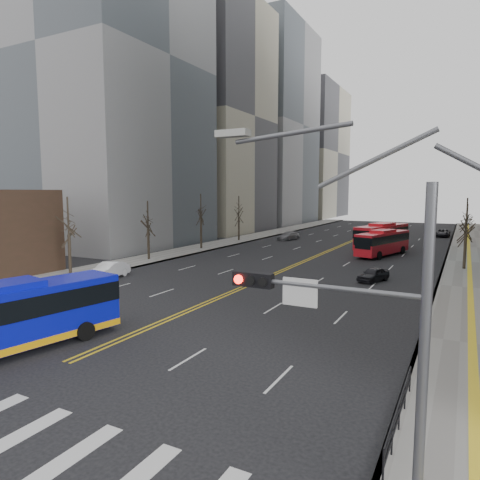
% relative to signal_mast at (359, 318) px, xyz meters
% --- Properties ---
extents(sidewalk_right, '(7.00, 130.00, 0.15)m').
position_rel_signal_mast_xyz_m(sidewalk_right, '(3.73, 43.00, -4.78)').
color(sidewalk_right, gray).
rests_on(sidewalk_right, ground).
extents(sidewalk_left, '(5.00, 130.00, 0.15)m').
position_rel_signal_mast_xyz_m(sidewalk_left, '(-30.27, 43.00, -4.78)').
color(sidewalk_left, gray).
rests_on(sidewalk_left, ground).
extents(centerline, '(0.55, 100.00, 0.01)m').
position_rel_signal_mast_xyz_m(centerline, '(-13.77, 53.00, -4.85)').
color(centerline, gold).
rests_on(centerline, ground).
extents(office_towers, '(83.00, 134.00, 58.00)m').
position_rel_signal_mast_xyz_m(office_towers, '(-13.64, 66.51, 19.07)').
color(office_towers, gray).
rests_on(office_towers, ground).
extents(signal_mast, '(5.37, 0.37, 9.39)m').
position_rel_signal_mast_xyz_m(signal_mast, '(0.00, 0.00, 0.00)').
color(signal_mast, slate).
rests_on(signal_mast, ground).
extents(pedestrian_railing, '(0.06, 6.06, 1.02)m').
position_rel_signal_mast_xyz_m(pedestrian_railing, '(0.53, 4.00, -4.03)').
color(pedestrian_railing, black).
rests_on(pedestrian_railing, sidewalk_right).
extents(street_trees, '(35.20, 47.20, 7.60)m').
position_rel_signal_mast_xyz_m(street_trees, '(-20.94, 32.55, 0.02)').
color(street_trees, black).
rests_on(street_trees, ground).
extents(red_bus_near, '(5.05, 10.32, 3.22)m').
position_rel_signal_mast_xyz_m(red_bus_near, '(-6.71, 44.21, -3.06)').
color(red_bus_near, red).
rests_on(red_bus_near, ground).
extents(red_bus_far, '(5.51, 11.77, 3.63)m').
position_rel_signal_mast_xyz_m(red_bus_far, '(-7.81, 50.19, -2.84)').
color(red_bus_far, red).
rests_on(red_bus_far, ground).
extents(car_white, '(1.99, 4.59, 1.47)m').
position_rel_signal_mast_xyz_m(car_white, '(-26.27, 18.26, -4.12)').
color(car_white, white).
rests_on(car_white, ground).
extents(car_dark_mid, '(2.57, 3.87, 1.22)m').
position_rel_signal_mast_xyz_m(car_dark_mid, '(-4.78, 28.12, -4.24)').
color(car_dark_mid, black).
rests_on(car_dark_mid, ground).
extents(car_silver, '(3.09, 4.97, 1.34)m').
position_rel_signal_mast_xyz_m(car_silver, '(-23.34, 55.13, -4.18)').
color(car_silver, gray).
rests_on(car_silver, ground).
extents(car_dark_far, '(2.40, 4.92, 1.35)m').
position_rel_signal_mast_xyz_m(car_dark_far, '(-1.27, 72.43, -4.18)').
color(car_dark_far, black).
rests_on(car_dark_far, ground).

